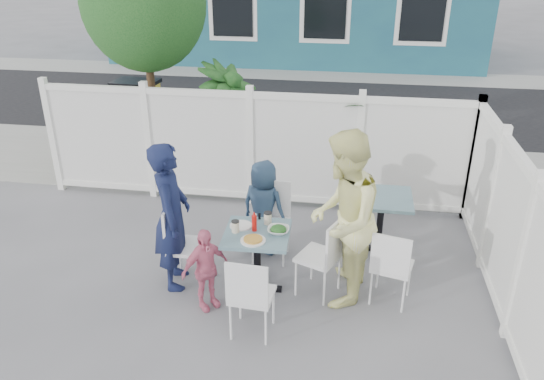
# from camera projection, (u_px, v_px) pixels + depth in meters

# --- Properties ---
(ground) EXTENTS (80.00, 80.00, 0.00)m
(ground) POSITION_uv_depth(u_px,v_px,m) (197.00, 304.00, 5.42)
(ground) COLOR slate
(near_sidewalk) EXTENTS (24.00, 2.60, 0.01)m
(near_sidewalk) POSITION_uv_depth(u_px,v_px,m) (262.00, 165.00, 8.81)
(near_sidewalk) COLOR gray
(near_sidewalk) RESTS_ON ground
(street) EXTENTS (24.00, 5.00, 0.01)m
(street) POSITION_uv_depth(u_px,v_px,m) (290.00, 104.00, 12.13)
(street) COLOR black
(street) RESTS_ON ground
(far_sidewalk) EXTENTS (24.00, 1.60, 0.01)m
(far_sidewalk) POSITION_uv_depth(u_px,v_px,m) (304.00, 74.00, 14.90)
(far_sidewalk) COLOR gray
(far_sidewalk) RESTS_ON ground
(fence_back) EXTENTS (5.86, 0.08, 1.60)m
(fence_back) POSITION_uv_depth(u_px,v_px,m) (251.00, 151.00, 7.22)
(fence_back) COLOR white
(fence_back) RESTS_ON ground
(fence_right) EXTENTS (0.08, 3.66, 1.60)m
(fence_right) POSITION_uv_depth(u_px,v_px,m) (505.00, 232.00, 5.19)
(fence_right) COLOR white
(fence_right) RESTS_ON ground
(tree) EXTENTS (1.80, 1.62, 3.59)m
(tree) POSITION_uv_depth(u_px,v_px,m) (143.00, 2.00, 7.50)
(tree) COLOR #382316
(tree) RESTS_ON ground
(utility_cabinet) EXTENTS (0.69, 0.51, 1.23)m
(utility_cabinet) POSITION_uv_depth(u_px,v_px,m) (140.00, 120.00, 9.04)
(utility_cabinet) COLOR gold
(utility_cabinet) RESTS_ON ground
(potted_shrub_a) EXTENTS (1.30, 1.30, 1.82)m
(potted_shrub_a) POSITION_uv_depth(u_px,v_px,m) (227.00, 124.00, 7.86)
(potted_shrub_a) COLOR #154318
(potted_shrub_a) RESTS_ON ground
(potted_shrub_b) EXTENTS (1.79, 1.72, 1.53)m
(potted_shrub_b) POSITION_uv_depth(u_px,v_px,m) (342.00, 142.00, 7.59)
(potted_shrub_b) COLOR #154318
(potted_shrub_b) RESTS_ON ground
(main_table) EXTENTS (0.69, 0.69, 0.70)m
(main_table) POSITION_uv_depth(u_px,v_px,m) (257.00, 246.00, 5.43)
(main_table) COLOR #416873
(main_table) RESTS_ON ground
(spare_table) EXTENTS (0.68, 0.68, 0.72)m
(spare_table) POSITION_uv_depth(u_px,v_px,m) (381.00, 209.00, 6.14)
(spare_table) COLOR #416873
(spare_table) RESTS_ON ground
(chair_left) EXTENTS (0.40, 0.42, 0.90)m
(chair_left) POSITION_uv_depth(u_px,v_px,m) (181.00, 239.00, 5.58)
(chair_left) COLOR white
(chair_left) RESTS_ON ground
(chair_right) EXTENTS (0.52, 0.53, 0.89)m
(chair_right) POSITION_uv_depth(u_px,v_px,m) (326.00, 252.00, 5.36)
(chair_right) COLOR white
(chair_right) RESTS_ON ground
(chair_back) EXTENTS (0.42, 0.40, 0.91)m
(chair_back) POSITION_uv_depth(u_px,v_px,m) (272.00, 215.00, 6.07)
(chair_back) COLOR white
(chair_back) RESTS_ON ground
(chair_near) EXTENTS (0.41, 0.40, 0.85)m
(chair_near) POSITION_uv_depth(u_px,v_px,m) (250.00, 292.00, 4.77)
(chair_near) COLOR white
(chair_near) RESTS_ON ground
(chair_spare) EXTENTS (0.46, 0.45, 0.84)m
(chair_spare) POSITION_uv_depth(u_px,v_px,m) (391.00, 263.00, 5.22)
(chair_spare) COLOR white
(chair_spare) RESTS_ON ground
(man) EXTENTS (0.50, 0.65, 1.60)m
(man) POSITION_uv_depth(u_px,v_px,m) (172.00, 216.00, 5.45)
(man) COLOR #131A3C
(man) RESTS_ON ground
(woman) EXTENTS (0.78, 0.95, 1.81)m
(woman) POSITION_uv_depth(u_px,v_px,m) (343.00, 220.00, 5.17)
(woman) COLOR #F3F053
(woman) RESTS_ON ground
(boy) EXTENTS (0.65, 0.53, 1.14)m
(boy) POSITION_uv_depth(u_px,v_px,m) (264.00, 207.00, 6.14)
(boy) COLOR navy
(boy) RESTS_ON ground
(toddler) EXTENTS (0.51, 0.52, 0.88)m
(toddler) POSITION_uv_depth(u_px,v_px,m) (205.00, 269.00, 5.21)
(toddler) COLOR pink
(toddler) RESTS_ON ground
(plate_main) EXTENTS (0.25, 0.25, 0.02)m
(plate_main) POSITION_uv_depth(u_px,v_px,m) (253.00, 241.00, 5.20)
(plate_main) COLOR white
(plate_main) RESTS_ON main_table
(plate_side) EXTENTS (0.23, 0.23, 0.02)m
(plate_side) POSITION_uv_depth(u_px,v_px,m) (241.00, 226.00, 5.47)
(plate_side) COLOR white
(plate_side) RESTS_ON main_table
(salad_bowl) EXTENTS (0.22, 0.22, 0.05)m
(salad_bowl) POSITION_uv_depth(u_px,v_px,m) (278.00, 230.00, 5.34)
(salad_bowl) COLOR white
(salad_bowl) RESTS_ON main_table
(coffee_cup_a) EXTENTS (0.08, 0.08, 0.11)m
(coffee_cup_a) POSITION_uv_depth(u_px,v_px,m) (235.00, 227.00, 5.34)
(coffee_cup_a) COLOR beige
(coffee_cup_a) RESTS_ON main_table
(coffee_cup_b) EXTENTS (0.08, 0.08, 0.12)m
(coffee_cup_b) POSITION_uv_depth(u_px,v_px,m) (268.00, 219.00, 5.50)
(coffee_cup_b) COLOR beige
(coffee_cup_b) RESTS_ON main_table
(ketchup_bottle) EXTENTS (0.05, 0.05, 0.17)m
(ketchup_bottle) POSITION_uv_depth(u_px,v_px,m) (254.00, 223.00, 5.36)
(ketchup_bottle) COLOR red
(ketchup_bottle) RESTS_ON main_table
(salt_shaker) EXTENTS (0.03, 0.03, 0.07)m
(salt_shaker) POSITION_uv_depth(u_px,v_px,m) (255.00, 217.00, 5.58)
(salt_shaker) COLOR white
(salt_shaker) RESTS_ON main_table
(pepper_shaker) EXTENTS (0.03, 0.03, 0.06)m
(pepper_shaker) POSITION_uv_depth(u_px,v_px,m) (259.00, 216.00, 5.60)
(pepper_shaker) COLOR black
(pepper_shaker) RESTS_ON main_table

